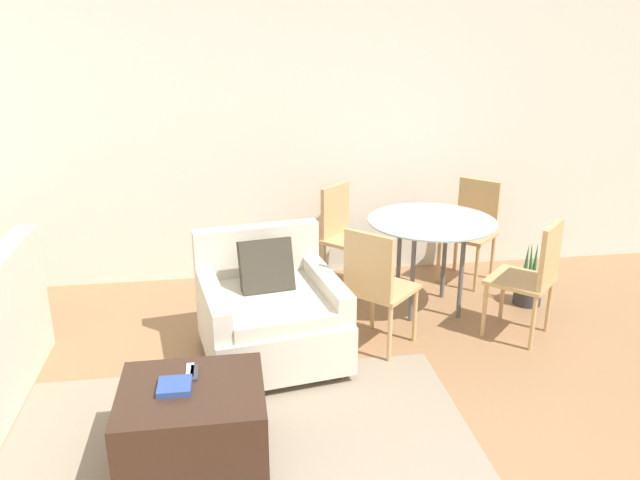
% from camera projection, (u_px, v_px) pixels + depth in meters
% --- Properties ---
extents(wall_back, '(12.00, 0.06, 2.75)m').
position_uv_depth(wall_back, '(284.00, 125.00, 5.41)').
color(wall_back, silver).
rests_on(wall_back, ground_plane).
extents(area_rug, '(2.62, 1.41, 0.01)m').
position_uv_depth(area_rug, '(241.00, 432.00, 3.57)').
color(area_rug, gray).
rests_on(area_rug, ground_plane).
extents(armchair, '(1.04, 1.07, 0.85)m').
position_uv_depth(armchair, '(270.00, 313.00, 4.28)').
color(armchair, beige).
rests_on(armchair, ground_plane).
extents(ottoman, '(0.75, 0.65, 0.44)m').
position_uv_depth(ottoman, '(193.00, 421.00, 3.27)').
color(ottoman, '#382319').
rests_on(ottoman, ground_plane).
extents(book_stack, '(0.17, 0.17, 0.03)m').
position_uv_depth(book_stack, '(175.00, 386.00, 3.20)').
color(book_stack, '#2D478C').
rests_on(book_stack, ottoman).
extents(tv_remote_primary, '(0.04, 0.15, 0.01)m').
position_uv_depth(tv_remote_primary, '(194.00, 373.00, 3.34)').
color(tv_remote_primary, '#333338').
rests_on(tv_remote_primary, ottoman).
extents(tv_remote_secondary, '(0.04, 0.14, 0.01)m').
position_uv_depth(tv_remote_secondary, '(190.00, 370.00, 3.37)').
color(tv_remote_secondary, '#B7B7BC').
rests_on(tv_remote_secondary, ottoman).
extents(dining_table, '(1.01, 1.01, 0.76)m').
position_uv_depth(dining_table, '(431.00, 232.00, 4.90)').
color(dining_table, '#99A8AD').
rests_on(dining_table, ground_plane).
extents(dining_chair_near_left, '(0.59, 0.59, 0.90)m').
position_uv_depth(dining_chair_near_left, '(376.00, 282.00, 4.32)').
color(dining_chair_near_left, tan).
rests_on(dining_chair_near_left, ground_plane).
extents(dining_chair_near_right, '(0.59, 0.59, 0.90)m').
position_uv_depth(dining_chair_near_right, '(533.00, 272.00, 4.48)').
color(dining_chair_near_right, tan).
rests_on(dining_chair_near_right, ground_plane).
extents(dining_chair_far_left, '(0.59, 0.59, 0.90)m').
position_uv_depth(dining_chair_far_left, '(344.00, 230.00, 5.41)').
color(dining_chair_far_left, tan).
rests_on(dining_chair_far_left, ground_plane).
extents(dining_chair_far_right, '(0.59, 0.59, 0.90)m').
position_uv_depth(dining_chair_far_right, '(472.00, 224.00, 5.57)').
color(dining_chair_far_right, tan).
rests_on(dining_chair_far_right, ground_plane).
extents(potted_plant_small, '(0.22, 0.22, 0.55)m').
position_uv_depth(potted_plant_small, '(528.00, 286.00, 5.15)').
color(potted_plant_small, '#333338').
rests_on(potted_plant_small, ground_plane).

